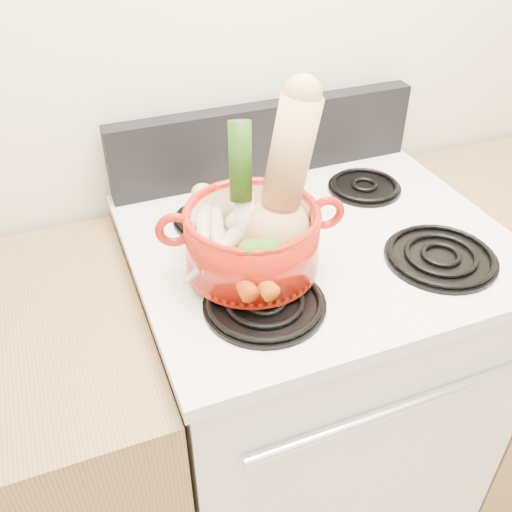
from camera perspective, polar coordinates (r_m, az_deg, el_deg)
name	(u,v)px	position (r m, az deg, el deg)	size (l,w,h in m)	color
wall_back	(258,22)	(1.36, 0.24, 22.35)	(3.50, 0.02, 2.60)	white
stove_body	(307,390)	(1.54, 5.10, -13.16)	(0.76, 0.65, 0.92)	silver
cooktop	(319,243)	(1.22, 6.28, 1.34)	(0.78, 0.67, 0.03)	silver
control_backsplash	(266,140)	(1.40, 0.99, 11.52)	(0.76, 0.05, 0.18)	black
oven_handle	(395,410)	(1.12, 13.78, -14.74)	(0.02, 0.02, 0.60)	silver
burner_front_left	(265,302)	(1.03, 0.86, -4.64)	(0.22, 0.22, 0.02)	black
burner_front_right	(441,256)	(1.19, 18.01, 0.02)	(0.22, 0.22, 0.02)	black
burner_back_left	(213,218)	(1.25, -4.34, 3.85)	(0.17, 0.17, 0.02)	black
burner_back_right	(364,186)	(1.39, 10.79, 6.91)	(0.17, 0.17, 0.02)	black
dutch_oven	(252,240)	(1.06, -0.40, 1.62)	(0.25, 0.25, 0.12)	#A3160A
pot_handle_left	(174,230)	(1.02, -8.18, 2.63)	(0.07, 0.07, 0.02)	#A3160A
pot_handle_right	(326,213)	(1.07, 7.06, 4.31)	(0.07, 0.07, 0.02)	#A3160A
squash	(295,177)	(1.02, 3.95, 7.86)	(0.13, 0.13, 0.31)	#E0B672
leek	(244,190)	(1.02, -1.24, 6.63)	(0.04, 0.04, 0.26)	silver
ginger	(246,222)	(1.13, -0.96, 3.42)	(0.09, 0.07, 0.05)	tan
parsnip_0	(223,236)	(1.09, -3.36, 1.98)	(0.04, 0.04, 0.21)	beige
parsnip_1	(219,242)	(1.07, -3.74, 1.36)	(0.05, 0.05, 0.22)	beige
parsnip_2	(217,228)	(1.09, -3.88, 2.81)	(0.05, 0.05, 0.21)	beige
parsnip_3	(219,249)	(1.03, -3.71, 0.75)	(0.04, 0.04, 0.19)	beige
parsnip_4	(203,228)	(1.07, -5.30, 2.84)	(0.04, 0.04, 0.22)	beige
carrot_0	(247,267)	(1.01, -0.95, -1.15)	(0.03, 0.03, 0.17)	#D4640A
carrot_1	(233,268)	(1.01, -2.36, -1.26)	(0.03, 0.03, 0.16)	red
carrot_2	(261,251)	(1.04, 0.50, 0.46)	(0.03, 0.03, 0.17)	#DA480A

